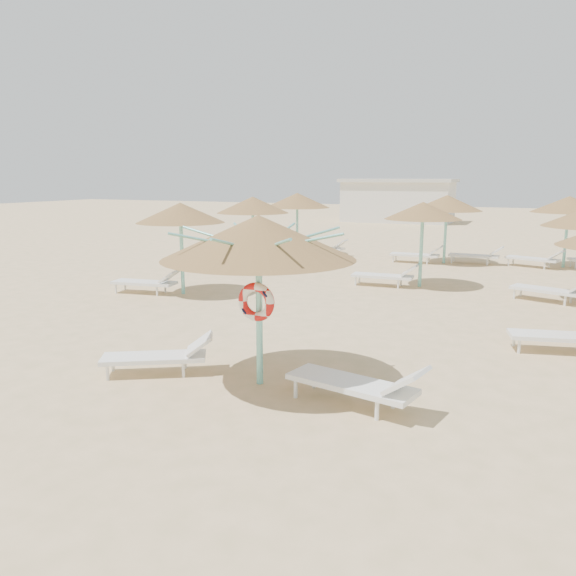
% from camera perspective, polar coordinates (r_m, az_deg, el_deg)
% --- Properties ---
extents(ground, '(120.00, 120.00, 0.00)m').
position_cam_1_polar(ground, '(9.57, -2.61, -9.56)').
color(ground, '#DCB586').
rests_on(ground, ground).
extents(main_palapa, '(3.13, 3.13, 2.81)m').
position_cam_1_polar(main_palapa, '(8.96, -3.02, 5.09)').
color(main_palapa, '#79D2C4').
rests_on(main_palapa, ground).
extents(lounger_main_a, '(1.94, 1.47, 0.70)m').
position_cam_1_polar(lounger_main_a, '(10.11, -12.74, -6.69)').
color(lounger_main_a, white).
rests_on(lounger_main_a, ground).
extents(lounger_main_b, '(2.22, 1.06, 0.78)m').
position_cam_1_polar(lounger_main_b, '(8.54, 7.27, -9.61)').
color(lounger_main_b, white).
rests_on(lounger_main_b, ground).
extents(palapa_field, '(19.78, 14.04, 2.72)m').
position_cam_1_polar(palapa_field, '(18.36, 18.28, 7.29)').
color(palapa_field, '#79D2C4').
rests_on(palapa_field, ground).
extents(service_hut, '(8.40, 4.40, 3.25)m').
position_cam_1_polar(service_hut, '(44.17, 11.11, 8.74)').
color(service_hut, silver).
rests_on(service_hut, ground).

